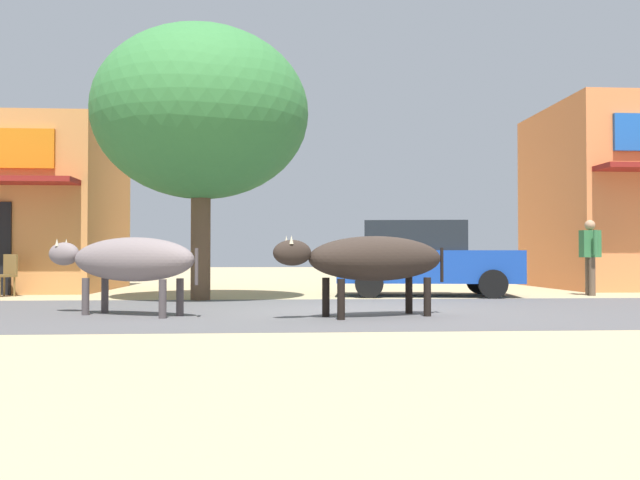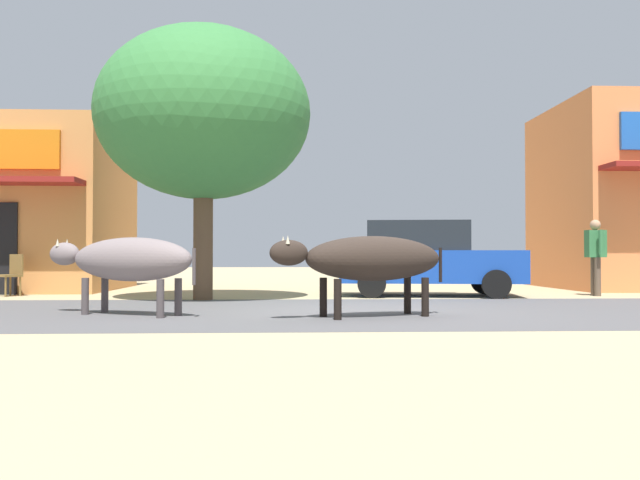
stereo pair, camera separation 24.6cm
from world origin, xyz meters
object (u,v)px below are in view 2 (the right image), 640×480
object	(u,v)px
roadside_tree	(204,114)
cafe_chair_near_tree	(11,273)
parked_hatchback_car	(427,258)
pedestrian_by_shop	(596,251)
cow_near_brown	(127,260)
cow_far_dark	(370,259)

from	to	relation	value
roadside_tree	cafe_chair_near_tree	bearing A→B (deg)	161.37
roadside_tree	parked_hatchback_car	bearing A→B (deg)	12.98
parked_hatchback_car	pedestrian_by_shop	xyz separation A→B (m)	(3.73, -0.17, 0.15)
cafe_chair_near_tree	parked_hatchback_car	bearing A→B (deg)	-2.34
cow_near_brown	pedestrian_by_shop	world-z (taller)	pedestrian_by_shop
cow_near_brown	cafe_chair_near_tree	bearing A→B (deg)	126.48
cafe_chair_near_tree	cow_far_dark	bearing A→B (deg)	-36.67
cafe_chair_near_tree	cow_near_brown	bearing A→B (deg)	-53.52
parked_hatchback_car	cow_near_brown	size ratio (longest dim) A/B	1.61
roadside_tree	pedestrian_by_shop	world-z (taller)	roadside_tree
cow_near_brown	cafe_chair_near_tree	xyz separation A→B (m)	(-3.67, 4.96, -0.31)
cow_near_brown	pedestrian_by_shop	bearing A→B (deg)	25.64
pedestrian_by_shop	roadside_tree	bearing A→B (deg)	-173.76
roadside_tree	cow_far_dark	world-z (taller)	roadside_tree
roadside_tree	cow_far_dark	xyz separation A→B (m)	(2.91, -3.95, -2.90)
pedestrian_by_shop	cafe_chair_near_tree	world-z (taller)	pedestrian_by_shop
cow_near_brown	cow_far_dark	world-z (taller)	cow_far_dark
roadside_tree	cafe_chair_near_tree	world-z (taller)	roadside_tree
cow_far_dark	cafe_chair_near_tree	bearing A→B (deg)	143.33
cow_far_dark	pedestrian_by_shop	xyz separation A→B (m)	(5.59, 4.88, 0.15)
pedestrian_by_shop	cafe_chair_near_tree	bearing A→B (deg)	177.58
roadside_tree	pedestrian_by_shop	distance (m)	8.98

